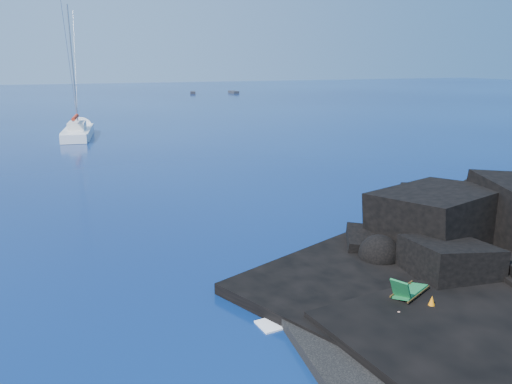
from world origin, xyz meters
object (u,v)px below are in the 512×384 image
sailboat (78,137)px  distant_boat_a (193,94)px  deck_chair (411,285)px  distant_boat_b (234,93)px  sunbather (389,318)px  marker_cone (431,304)px

sailboat → distant_boat_a: (33.75, 72.94, 0.00)m
deck_chair → distant_boat_a: 124.50m
distant_boat_a → distant_boat_b: 11.22m
deck_chair → distant_boat_a: size_ratio=0.40×
sailboat → distant_boat_b: size_ratio=3.02×
deck_chair → sunbather: deck_chair is taller
sailboat → distant_boat_a: 80.37m
marker_cone → distant_boat_a: 125.41m
sailboat → marker_cone: sailboat is taller
deck_chair → marker_cone: 1.01m
sunbather → distant_boat_a: sunbather is taller
marker_cone → distant_boat_a: (25.13, 122.87, -0.66)m
sailboat → marker_cone: bearing=-71.9°
marker_cone → sailboat: bearing=99.8°
distant_boat_b → sailboat: bearing=-123.0°
sailboat → marker_cone: 50.67m
deck_chair → distant_boat_b: (36.22, 119.48, -0.96)m
marker_cone → distant_boat_a: marker_cone is taller
sunbather → marker_cone: (1.78, 0.06, 0.13)m
distant_boat_b → sunbather: bearing=-108.1°
sailboat → marker_cone: (8.62, -49.93, 0.66)m
deck_chair → marker_cone: (0.13, -0.96, -0.30)m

